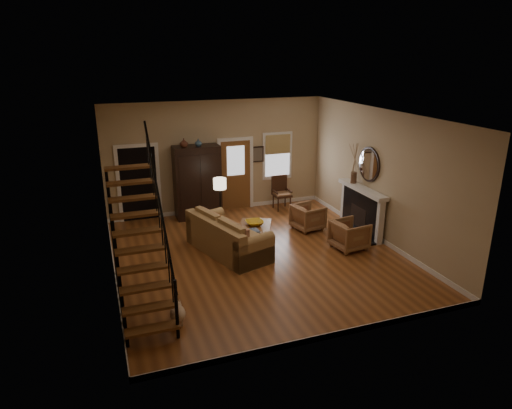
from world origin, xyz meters
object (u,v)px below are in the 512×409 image
object	(u,v)px
armchair_right	(308,217)
side_chair	(282,193)
armoire	(197,182)
armchair_left	(349,235)
sofa	(228,235)
coffee_table	(255,237)
floor_lamp	(220,205)

from	to	relation	value
armchair_right	side_chair	bearing A→B (deg)	-10.71
armoire	armchair_left	xyz separation A→B (m)	(2.96, -3.48, -0.69)
sofa	coffee_table	bearing A→B (deg)	-7.85
coffee_table	sofa	bearing A→B (deg)	-170.15
armchair_left	side_chair	world-z (taller)	side_chair
armoire	coffee_table	xyz separation A→B (m)	(0.83, -2.57, -0.80)
coffee_table	floor_lamp	world-z (taller)	floor_lamp
armchair_left	floor_lamp	size ratio (longest dim) A/B	0.53
armoire	floor_lamp	world-z (taller)	armoire
armchair_left	side_chair	xyz separation A→B (m)	(-0.41, 3.28, 0.15)
sofa	coffee_table	world-z (taller)	sofa
sofa	floor_lamp	distance (m)	1.40
armoire	coffee_table	distance (m)	2.81
sofa	side_chair	size ratio (longest dim) A/B	2.27
armchair_right	floor_lamp	distance (m)	2.39
coffee_table	floor_lamp	xyz separation A→B (m)	(-0.53, 1.23, 0.49)
sofa	coffee_table	size ratio (longest dim) A/B	1.77
armoire	armchair_left	size ratio (longest dim) A/B	2.69
armoire	sofa	bearing A→B (deg)	-87.57
side_chair	floor_lamp	bearing A→B (deg)	-153.09
armchair_left	floor_lamp	distance (m)	3.43
sofa	armoire	bearing A→B (deg)	74.73
sofa	armchair_right	distance (m)	2.56
coffee_table	armoire	bearing A→B (deg)	107.93
armoire	side_chair	size ratio (longest dim) A/B	2.06
sofa	floor_lamp	xyz separation A→B (m)	(0.19, 1.35, 0.31)
armchair_left	side_chair	distance (m)	3.31
armoire	coffee_table	size ratio (longest dim) A/B	1.61
armoire	floor_lamp	bearing A→B (deg)	-77.30
armchair_left	armchair_right	xyz separation A→B (m)	(-0.39, 1.51, -0.01)
side_chair	sofa	bearing A→B (deg)	-134.35
coffee_table	armchair_right	bearing A→B (deg)	18.78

